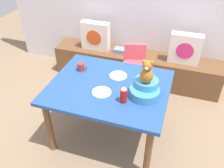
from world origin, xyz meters
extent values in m
plane|color=#8C7256|center=(0.00, 0.00, 0.00)|extent=(8.00, 8.00, 0.00)
cube|color=brown|center=(0.00, 1.27, 0.23)|extent=(2.60, 0.44, 0.46)
cube|color=white|center=(-0.65, 1.25, 0.68)|extent=(0.44, 0.14, 0.44)
cylinder|color=#D84C1E|center=(-0.65, 1.17, 0.68)|extent=(0.24, 0.01, 0.24)
cube|color=white|center=(0.71, 1.25, 0.68)|extent=(0.44, 0.14, 0.44)
cylinder|color=#E02D72|center=(0.71, 1.17, 0.68)|extent=(0.24, 0.01, 0.24)
cube|color=#748CC8|center=(-0.25, 1.27, 0.49)|extent=(0.20, 0.14, 0.06)
cube|color=#264C8C|center=(0.00, 0.00, 0.72)|extent=(1.27, 1.04, 0.04)
cylinder|color=brown|center=(-0.55, -0.43, 0.35)|extent=(0.07, 0.07, 0.70)
cylinder|color=brown|center=(0.55, -0.43, 0.35)|extent=(0.07, 0.07, 0.70)
cylinder|color=brown|center=(-0.55, 0.43, 0.35)|extent=(0.07, 0.07, 0.70)
cylinder|color=brown|center=(0.55, 0.43, 0.35)|extent=(0.07, 0.07, 0.70)
cylinder|color=#D84C59|center=(0.09, 0.82, 0.51)|extent=(0.34, 0.34, 0.10)
cube|color=#D84C59|center=(0.05, 0.95, 0.67)|extent=(0.30, 0.12, 0.24)
cube|color=white|center=(0.13, 0.64, 0.58)|extent=(0.34, 0.27, 0.02)
cylinder|color=silver|center=(-0.05, 0.68, 0.23)|extent=(0.03, 0.03, 0.46)
cylinder|color=silver|center=(0.23, 0.68, 0.23)|extent=(0.03, 0.03, 0.46)
cylinder|color=silver|center=(-0.05, 0.96, 0.23)|extent=(0.03, 0.03, 0.46)
cylinder|color=silver|center=(0.23, 0.96, 0.23)|extent=(0.03, 0.03, 0.46)
cylinder|color=#3F8FC3|center=(0.40, -0.06, 0.79)|extent=(0.30, 0.30, 0.09)
cylinder|color=#3F8FC3|center=(0.40, 0.00, 0.86)|extent=(0.24, 0.24, 0.07)
ellipsoid|color=#A26424|center=(0.40, -0.04, 0.97)|extent=(0.13, 0.11, 0.15)
sphere|color=#A26424|center=(0.40, -0.04, 1.09)|extent=(0.10, 0.10, 0.10)
sphere|color=beige|center=(0.40, -0.09, 1.08)|extent=(0.04, 0.04, 0.04)
sphere|color=#A26424|center=(0.36, -0.04, 1.13)|extent=(0.04, 0.04, 0.04)
sphere|color=#A26424|center=(0.43, -0.04, 1.13)|extent=(0.04, 0.04, 0.04)
cylinder|color=red|center=(0.22, -0.21, 0.81)|extent=(0.07, 0.07, 0.15)
cone|color=white|center=(0.22, -0.21, 0.91)|extent=(0.06, 0.06, 0.03)
cylinder|color=#9E332D|center=(-0.41, 0.18, 0.79)|extent=(0.08, 0.08, 0.09)
torus|color=#9E332D|center=(-0.36, 0.18, 0.79)|extent=(0.06, 0.01, 0.06)
cylinder|color=white|center=(-0.03, -0.14, 0.75)|extent=(0.20, 0.20, 0.01)
cylinder|color=white|center=(0.04, 0.20, 0.75)|extent=(0.20, 0.20, 0.01)
camera|label=1|loc=(0.69, -1.96, 2.26)|focal=38.52mm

